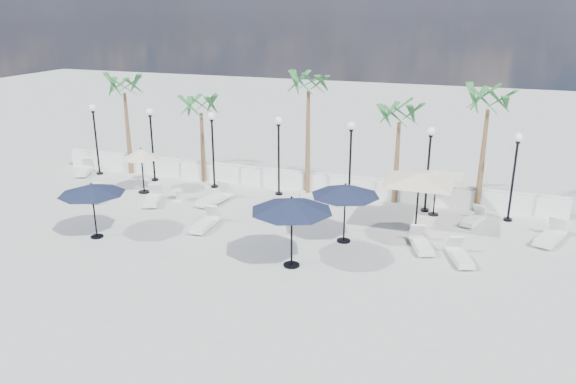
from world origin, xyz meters
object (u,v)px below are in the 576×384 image
(lounger_4, at_px, (205,223))
(parasol_cream_small, at_px, (141,154))
(parasol_navy_right, at_px, (292,205))
(parasol_cream_sq_a, at_px, (420,173))
(parasol_navy_left, at_px, (92,189))
(lounger_2, at_px, (98,195))
(lounger_3, at_px, (215,198))
(lounger_8, at_px, (473,219))
(lounger_1, at_px, (85,170))
(lounger_7, at_px, (550,236))
(parasol_navy_mid, at_px, (345,190))
(lounger_6, at_px, (460,256))
(lounger_0, at_px, (153,199))
(lounger_5, at_px, (421,243))
(parasol_cream_sq_b, at_px, (437,171))

(lounger_4, distance_m, parasol_cream_small, 6.22)
(parasol_navy_right, distance_m, parasol_cream_sq_a, 6.13)
(parasol_navy_left, relative_size, parasol_cream_sq_a, 0.48)
(lounger_2, xyz_separation_m, lounger_3, (5.49, 1.39, 0.06))
(lounger_8, distance_m, parasol_cream_small, 15.64)
(lounger_1, bearing_deg, lounger_7, -26.77)
(parasol_navy_mid, relative_size, parasol_navy_right, 0.92)
(lounger_6, distance_m, parasol_cream_small, 15.58)
(lounger_2, height_order, lounger_4, lounger_4)
(lounger_4, bearing_deg, parasol_navy_left, -150.19)
(lounger_4, distance_m, lounger_6, 10.14)
(lounger_0, xyz_separation_m, parasol_cream_sq_a, (12.00, 0.77, 2.20))
(lounger_4, bearing_deg, parasol_cream_small, 145.09)
(lounger_0, xyz_separation_m, parasol_navy_right, (8.29, -4.11, 2.06))
(lounger_7, xyz_separation_m, parasol_navy_mid, (-7.61, -2.61, 1.84))
(lounger_4, xyz_separation_m, parasol_cream_sq_a, (8.25, 2.72, 2.19))
(parasol_navy_left, bearing_deg, parasol_navy_right, 0.98)
(lounger_0, distance_m, lounger_1, 6.79)
(lounger_2, xyz_separation_m, parasol_cream_small, (1.46, 1.66, 1.74))
(lounger_5, relative_size, lounger_6, 1.03)
(lounger_0, relative_size, lounger_2, 1.11)
(parasol_cream_sq_a, bearing_deg, lounger_5, -77.02)
(lounger_2, height_order, parasol_navy_left, parasol_navy_left)
(lounger_5, height_order, lounger_8, lounger_5)
(parasol_navy_mid, bearing_deg, parasol_navy_left, -162.92)
(lounger_1, distance_m, lounger_6, 20.56)
(lounger_2, height_order, lounger_6, lounger_6)
(parasol_cream_sq_a, bearing_deg, lounger_0, -176.35)
(lounger_4, bearing_deg, lounger_5, 3.15)
(lounger_0, xyz_separation_m, lounger_6, (13.89, -1.73, -0.01))
(parasol_navy_right, bearing_deg, lounger_4, 154.58)
(parasol_navy_mid, bearing_deg, lounger_5, 5.21)
(lounger_0, relative_size, lounger_6, 1.03)
(lounger_8, distance_m, parasol_cream_sq_b, 2.54)
(lounger_0, relative_size, lounger_3, 0.86)
(parasol_navy_left, distance_m, parasol_cream_sq_b, 14.27)
(lounger_7, height_order, lounger_8, lounger_7)
(lounger_5, height_order, lounger_6, lounger_5)
(lounger_3, distance_m, lounger_6, 11.49)
(parasol_cream_sq_b, bearing_deg, parasol_navy_mid, -125.77)
(parasol_cream_sq_b, bearing_deg, parasol_cream_sq_a, -104.06)
(parasol_navy_mid, xyz_separation_m, parasol_cream_small, (-10.80, 2.62, -0.16))
(lounger_1, bearing_deg, parasol_cream_small, -41.42)
(parasol_navy_left, height_order, parasol_cream_sq_b, parasol_navy_left)
(lounger_6, height_order, parasol_navy_left, parasol_navy_left)
(lounger_2, bearing_deg, lounger_1, 113.46)
(lounger_2, xyz_separation_m, lounger_7, (19.87, 1.64, 0.05))
(lounger_5, relative_size, lounger_8, 1.10)
(lounger_1, bearing_deg, parasol_cream_sq_b, -22.94)
(lounger_3, height_order, parasol_cream_sq_b, parasol_cream_sq_b)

